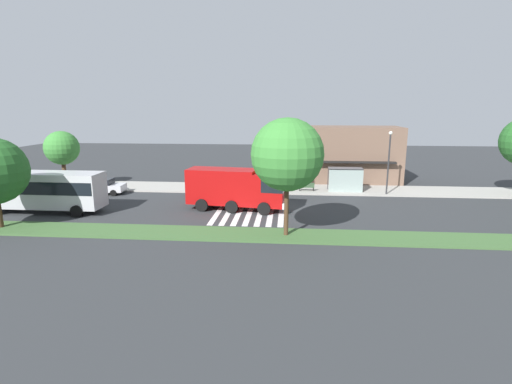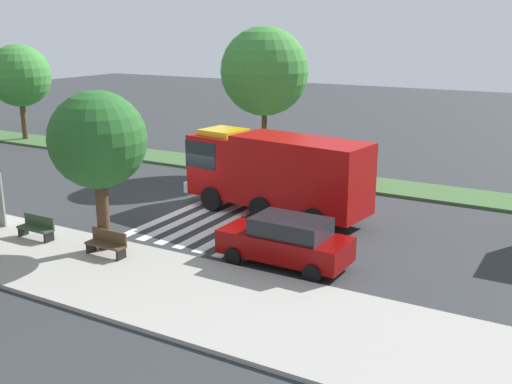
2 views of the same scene
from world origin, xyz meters
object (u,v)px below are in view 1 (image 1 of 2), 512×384
at_px(bench_near_shelter, 307,187).
at_px(sidewalk_tree_far_west, 62,148).
at_px(sidewalk_tree_west, 278,153).
at_px(median_tree_west, 287,155).
at_px(parked_car_west, 102,186).
at_px(parked_car_mid, 213,187).
at_px(street_lamp, 389,158).
at_px(transit_bus, 43,189).
at_px(bench_west_of_shelter, 272,186).
at_px(fire_truck, 239,187).
at_px(bus_stop_shelter, 346,175).

xyz_separation_m(bench_near_shelter, sidewalk_tree_far_west, (-26.40, -0.47, 3.88)).
relative_size(bench_near_shelter, sidewalk_tree_far_west, 0.26).
distance_m(sidewalk_tree_west, median_tree_west, 14.28).
bearing_deg(parked_car_west, parked_car_mid, -3.20).
bearing_deg(street_lamp, transit_bus, -163.59).
height_order(bench_west_of_shelter, street_lamp, street_lamp).
xyz_separation_m(bench_west_of_shelter, sidewalk_tree_west, (0.55, -0.47, 3.62)).
bearing_deg(bench_west_of_shelter, parked_car_west, -171.34).
relative_size(bench_west_of_shelter, sidewalk_tree_far_west, 0.26).
distance_m(fire_truck, parked_car_west, 15.86).
distance_m(parked_car_west, bench_west_of_shelter, 17.74).
distance_m(fire_truck, parked_car_mid, 6.16).
bearing_deg(transit_bus, bench_west_of_shelter, -152.24).
height_order(parked_car_west, bench_near_shelter, parked_car_west).
bearing_deg(bench_west_of_shelter, sidewalk_tree_far_west, -178.82).
relative_size(bench_near_shelter, sidewalk_tree_west, 0.27).
bearing_deg(parked_car_west, bus_stop_shelter, 2.84).
bearing_deg(parked_car_west, fire_truck, -21.89).
relative_size(transit_bus, street_lamp, 1.62).
bearing_deg(bench_near_shelter, median_tree_west, -97.92).
bearing_deg(parked_car_mid, bench_near_shelter, 16.56).
distance_m(bus_stop_shelter, sidewalk_tree_far_west, 30.51).
bearing_deg(parked_car_mid, sidewalk_tree_far_west, 173.49).
relative_size(fire_truck, bus_stop_shelter, 2.56).
bearing_deg(sidewalk_tree_far_west, fire_truck, -19.79).
bearing_deg(street_lamp, parked_car_mid, -174.15).
xyz_separation_m(street_lamp, sidewalk_tree_west, (-11.13, 0.40, 0.34)).
xyz_separation_m(parked_car_mid, bench_west_of_shelter, (5.88, 2.67, -0.32)).
xyz_separation_m(bench_west_of_shelter, street_lamp, (11.68, -0.87, 3.28)).
distance_m(fire_truck, street_lamp, 15.92).
xyz_separation_m(street_lamp, sidewalk_tree_far_west, (-34.44, 0.40, 0.59)).
relative_size(bus_stop_shelter, sidewalk_tree_west, 0.60).
xyz_separation_m(bus_stop_shelter, street_lamp, (4.04, -0.87, 1.99)).
relative_size(fire_truck, parked_car_mid, 1.92).
distance_m(parked_car_west, parked_car_mid, 11.66).
bearing_deg(transit_bus, bench_near_shelter, -156.13).
bearing_deg(fire_truck, bench_near_shelter, 58.75).
height_order(bench_west_of_shelter, sidewalk_tree_west, sidewalk_tree_west).
height_order(fire_truck, bus_stop_shelter, fire_truck).
xyz_separation_m(parked_car_mid, street_lamp, (17.56, 1.80, 2.97)).
relative_size(fire_truck, sidewalk_tree_far_west, 1.45).
height_order(parked_car_west, bus_stop_shelter, bus_stop_shelter).
height_order(transit_bus, bench_near_shelter, transit_bus).
distance_m(parked_car_west, transit_bus, 7.51).
distance_m(bench_west_of_shelter, street_lamp, 12.16).
distance_m(bus_stop_shelter, sidewalk_tree_west, 7.47).
relative_size(bus_stop_shelter, street_lamp, 0.55).
relative_size(parked_car_west, median_tree_west, 0.58).
height_order(parked_car_west, sidewalk_tree_west, sidewalk_tree_west).
relative_size(bus_stop_shelter, sidewalk_tree_far_west, 0.57).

